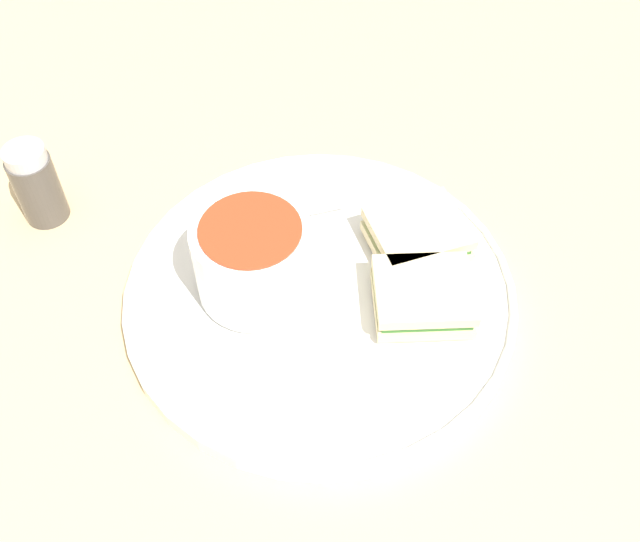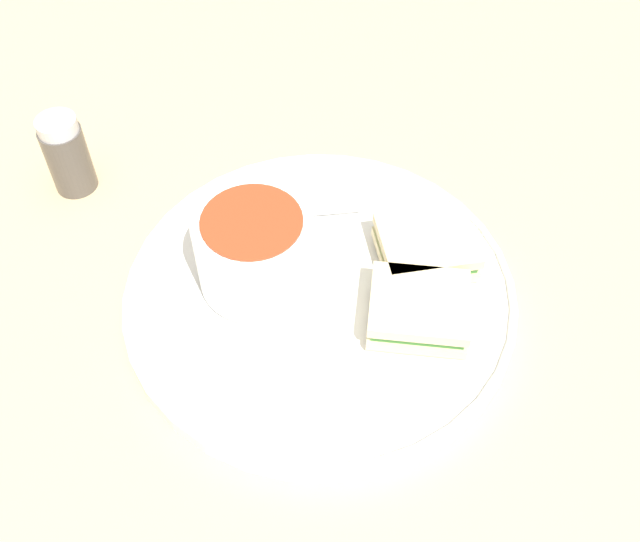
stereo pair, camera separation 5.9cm
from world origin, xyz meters
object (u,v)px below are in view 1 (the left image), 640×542
sandwich_half_far (417,235)px  salt_shaker (36,184)px  soup_bowl (253,259)px  spoon (248,223)px  sandwich_half_near (423,296)px

sandwich_half_far → salt_shaker: (0.23, 0.24, 0.01)m
sandwich_half_far → soup_bowl: bearing=73.5°
soup_bowl → spoon: soup_bowl is taller
spoon → sandwich_half_near: sandwich_half_near is taller
soup_bowl → spoon: (0.06, -0.03, -0.03)m
sandwich_half_near → salt_shaker: (0.28, 0.20, 0.01)m
spoon → sandwich_half_far: size_ratio=1.23×
soup_bowl → sandwich_half_near: bearing=-133.4°
sandwich_half_far → sandwich_half_near: bearing=144.4°
spoon → sandwich_half_near: (-0.15, -0.07, 0.01)m
spoon → salt_shaker: salt_shaker is taller
soup_bowl → sandwich_half_far: (-0.04, -0.13, -0.02)m
salt_shaker → sandwich_half_near: bearing=-144.5°
spoon → salt_shaker: size_ratio=1.43×
soup_bowl → salt_shaker: 0.22m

